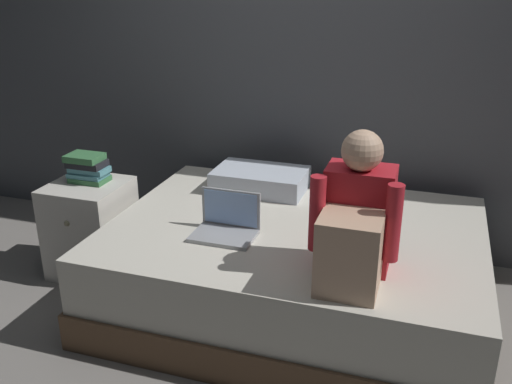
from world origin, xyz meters
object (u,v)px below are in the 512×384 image
book_stack (88,168)px  bed (294,267)px  nightstand (91,228)px  pillow (260,180)px  laptop (226,224)px  person_sitting (355,224)px

book_stack → bed: bearing=-2.4°
bed → nightstand: size_ratio=3.43×
nightstand → pillow: (0.96, 0.44, 0.27)m
pillow → book_stack: 1.05m
laptop → book_stack: 1.04m
nightstand → person_sitting: size_ratio=0.89×
bed → pillow: 0.65m
bed → nightstand: bearing=179.5°
bed → book_stack: book_stack is taller
person_sitting → laptop: (-0.68, 0.22, -0.20)m
bed → laptop: laptop is taller
person_sitting → book_stack: (-1.68, 0.48, -0.08)m
bed → pillow: (-0.34, 0.45, 0.32)m
pillow → book_stack: book_stack is taller
book_stack → laptop: bearing=-15.0°
nightstand → pillow: size_ratio=1.04×
person_sitting → book_stack: bearing=164.0°
nightstand → pillow: bearing=24.6°
nightstand → laptop: laptop is taller
laptop → person_sitting: bearing=-17.5°
nightstand → person_sitting: 1.79m
book_stack → nightstand: bearing=-80.4°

